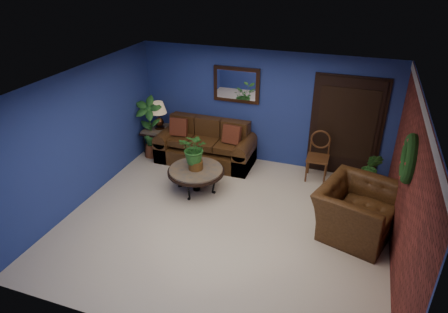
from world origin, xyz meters
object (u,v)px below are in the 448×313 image
(side_chair, at_px, (319,152))
(sofa, at_px, (207,147))
(end_table, at_px, (160,134))
(coffee_table, at_px, (196,171))
(armchair, at_px, (356,210))
(table_lamp, at_px, (159,112))

(side_chair, bearing_deg, sofa, -179.79)
(end_table, distance_m, side_chair, 3.60)
(coffee_table, distance_m, end_table, 1.87)
(sofa, relative_size, coffee_table, 1.93)
(sofa, xyz_separation_m, armchair, (3.31, -1.60, 0.11))
(coffee_table, bearing_deg, end_table, 138.88)
(coffee_table, distance_m, table_lamp, 1.97)
(sofa, bearing_deg, coffee_table, -77.74)
(sofa, xyz_separation_m, coffee_table, (0.27, -1.26, 0.10))
(coffee_table, relative_size, side_chair, 1.09)
(sofa, xyz_separation_m, side_chair, (2.46, 0.04, 0.26))
(end_table, relative_size, side_chair, 0.68)
(side_chair, height_order, armchair, side_chair)
(armchair, bearing_deg, coffee_table, 101.07)
(end_table, xyz_separation_m, side_chair, (3.60, 0.08, 0.09))
(table_lamp, bearing_deg, end_table, -135.00)
(coffee_table, xyz_separation_m, side_chair, (2.19, 1.31, 0.16))
(table_lamp, relative_size, armchair, 0.47)
(end_table, bearing_deg, sofa, 1.56)
(armchair, bearing_deg, side_chair, 44.73)
(coffee_table, xyz_separation_m, table_lamp, (-1.41, 1.23, 0.61))
(table_lamp, xyz_separation_m, armchair, (4.45, -1.57, -0.61))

